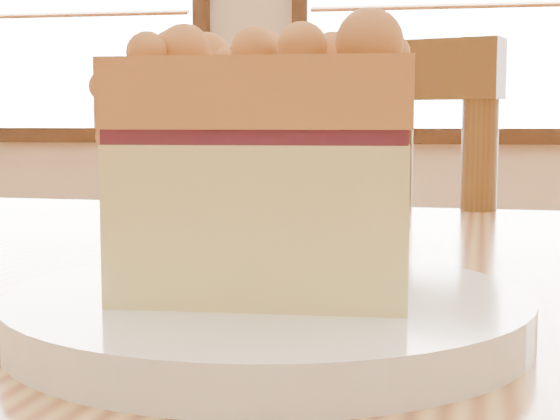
% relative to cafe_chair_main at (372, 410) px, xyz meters
% --- Properties ---
extents(cafe_chair_main, '(0.53, 0.53, 0.93)m').
position_rel_cafe_chair_main_xyz_m(cafe_chair_main, '(0.00, 0.00, 0.00)').
color(cafe_chair_main, brown).
rests_on(cafe_chair_main, ground).
extents(plate, '(0.22, 0.22, 0.02)m').
position_rel_cafe_chair_main_xyz_m(plate, '(-0.00, -0.72, 0.29)').
color(plate, white).
rests_on(plate, cafe_table_main).
extents(cake_slice, '(0.13, 0.09, 0.11)m').
position_rel_cafe_chair_main_xyz_m(cake_slice, '(-0.00, -0.72, 0.35)').
color(cake_slice, '#CFC475').
rests_on(cake_slice, plate).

